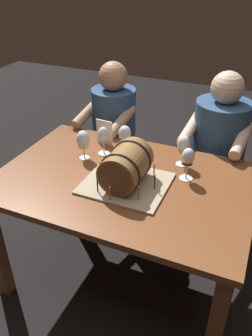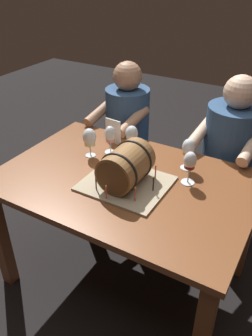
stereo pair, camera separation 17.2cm
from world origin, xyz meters
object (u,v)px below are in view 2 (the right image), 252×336
object	(u,v)px
wine_glass_amber	(188,148)
person_seated_left	(127,147)
barrel_cake	(126,168)
menu_card	(113,131)
dining_table	(125,196)
wine_glass_empty	(132,134)
person_seated_right	(226,170)
wine_glass_rose	(110,136)
wine_glass_red	(190,162)
wine_glass_white	(90,138)

from	to	relation	value
wine_glass_amber	person_seated_left	size ratio (longest dim) A/B	0.16
barrel_cake	menu_card	world-z (taller)	barrel_cake
dining_table	wine_glass_empty	world-z (taller)	wine_glass_empty
dining_table	menu_card	world-z (taller)	menu_card
dining_table	person_seated_right	world-z (taller)	person_seated_right
menu_card	wine_glass_rose	bearing A→B (deg)	-61.28
wine_glass_red	wine_glass_empty	world-z (taller)	wine_glass_red
person_seated_left	person_seated_right	bearing A→B (deg)	0.03
dining_table	person_seated_left	bearing A→B (deg)	119.11
barrel_cake	person_seated_right	xyz separation A→B (m)	(0.35, 0.72, -0.29)
wine_glass_amber	wine_glass_red	bearing A→B (deg)	-65.78
person_seated_right	wine_glass_rose	bearing A→B (deg)	-141.31
wine_glass_white	person_seated_right	distance (m)	0.94
wine_glass_white	person_seated_right	world-z (taller)	person_seated_right
person_seated_right	wine_glass_amber	bearing A→B (deg)	-108.04
wine_glass_empty	wine_glass_amber	bearing A→B (deg)	-1.08
dining_table	barrel_cake	world-z (taller)	barrel_cake
wine_glass_red	wine_glass_amber	world-z (taller)	wine_glass_red
wine_glass_red	menu_card	size ratio (longest dim) A/B	1.14
barrel_cake	person_seated_left	bearing A→B (deg)	119.56
wine_glass_rose	wine_glass_amber	distance (m)	0.47
dining_table	person_seated_right	size ratio (longest dim) A/B	1.13
barrel_cake	person_seated_left	xyz separation A→B (m)	(-0.41, 0.72, -0.33)
wine_glass_white	wine_glass_empty	distance (m)	0.25
dining_table	wine_glass_amber	distance (m)	0.43
wine_glass_white	wine_glass_amber	distance (m)	0.57
wine_glass_red	menu_card	distance (m)	0.60
barrel_cake	wine_glass_amber	bearing A→B (deg)	55.41
barrel_cake	wine_glass_rose	xyz separation A→B (m)	(-0.25, 0.25, 0.01)
wine_glass_empty	menu_card	xyz separation A→B (m)	(-0.16, 0.04, -0.04)
person_seated_left	person_seated_right	size ratio (longest dim) A/B	0.98
person_seated_left	barrel_cake	bearing A→B (deg)	-60.44
barrel_cake	person_seated_left	world-z (taller)	person_seated_left
wine_glass_rose	wine_glass_red	bearing A→B (deg)	-7.60
wine_glass_red	person_seated_right	xyz separation A→B (m)	(0.08, 0.55, -0.32)
wine_glass_white	wine_glass_empty	world-z (taller)	wine_glass_white
barrel_cake	person_seated_right	bearing A→B (deg)	64.36
wine_glass_white	wine_glass_empty	xyz separation A→B (m)	(0.19, 0.16, 0.00)
wine_glass_red	person_seated_right	world-z (taller)	person_seated_right
dining_table	wine_glass_empty	xyz separation A→B (m)	(-0.11, 0.27, 0.23)
barrel_cake	person_seated_right	world-z (taller)	person_seated_right
wine_glass_rose	wine_glass_amber	world-z (taller)	wine_glass_amber
barrel_cake	dining_table	bearing A→B (deg)	126.35
wine_glass_empty	wine_glass_amber	xyz separation A→B (m)	(0.36, -0.01, 0.01)
wine_glass_amber	menu_card	bearing A→B (deg)	174.37
person_seated_left	person_seated_right	world-z (taller)	person_seated_right
wine_glass_white	person_seated_left	distance (m)	0.67
wine_glass_white	wine_glass_amber	size ratio (longest dim) A/B	0.97
barrel_cake	menu_card	bearing A→B (deg)	129.97
barrel_cake	wine_glass_white	bearing A→B (deg)	155.34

